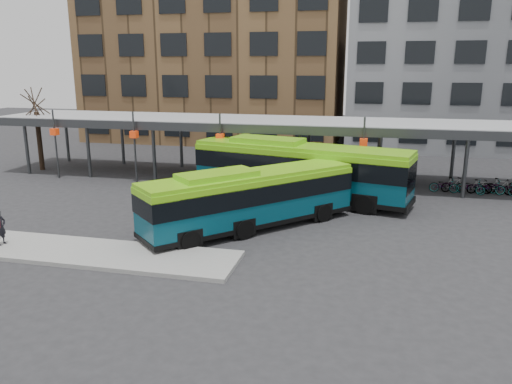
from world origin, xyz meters
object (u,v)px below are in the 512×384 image
at_px(tree, 39,138).
at_px(bus_front, 250,197).
at_px(pedestrian, 0,227).
at_px(bus_rear, 299,169).

distance_m(tree, bus_front, 21.43).
distance_m(tree, pedestrian, 17.69).
relative_size(tree, bus_rear, 0.42).
relative_size(bus_front, bus_rear, 0.73).
distance_m(tree, bus_rear, 20.78).
bearing_deg(tree, pedestrian, -59.53).
distance_m(bus_rear, pedestrian, 16.04).
bearing_deg(bus_rear, tree, -177.31).
xyz_separation_m(tree, bus_rear, (20.38, -3.99, -0.58)).
bearing_deg(pedestrian, bus_rear, -39.14).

